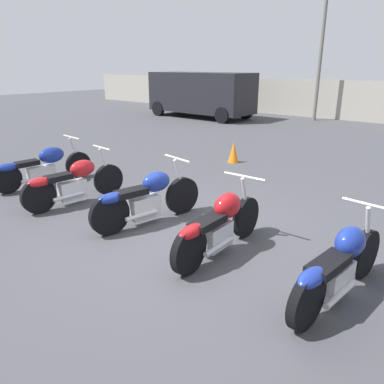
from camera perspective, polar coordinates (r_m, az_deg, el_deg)
ground_plane at (r=5.65m, az=-1.45°, el=-6.82°), size 60.00×60.00×0.00m
light_pole_right at (r=18.55m, az=19.62°, el=24.43°), size 0.70×0.35×7.78m
motorcycle_slot_0 at (r=8.51m, az=-21.78°, el=3.67°), size 0.66×2.17×0.96m
motorcycle_slot_1 at (r=7.15m, az=-17.63°, el=1.41°), size 0.57×2.00×0.98m
motorcycle_slot_2 at (r=5.98m, az=-6.98°, el=-0.95°), size 0.70×1.99×1.00m
motorcycle_slot_3 at (r=5.01m, az=4.17°, el=-4.98°), size 0.66×1.96×0.97m
motorcycle_slot_4 at (r=4.34m, az=21.51°, el=-10.50°), size 0.64×1.97×0.96m
parked_van at (r=18.64m, az=1.35°, el=14.90°), size 5.24×2.18×2.10m
traffic_cone_near at (r=9.91m, az=6.35°, el=6.03°), size 0.28×0.28×0.54m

